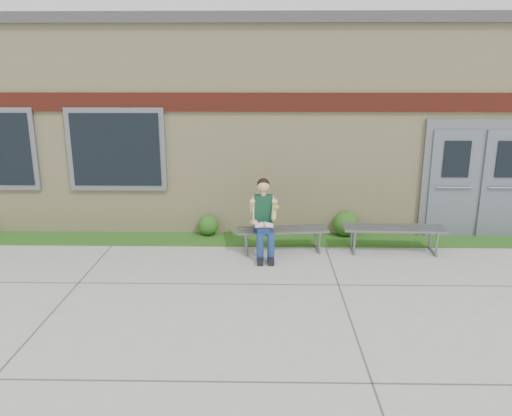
{
  "coord_description": "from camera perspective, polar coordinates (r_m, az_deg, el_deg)",
  "views": [
    {
      "loc": [
        -0.13,
        -6.55,
        3.13
      ],
      "look_at": [
        -0.28,
        1.7,
        0.89
      ],
      "focal_mm": 35.0,
      "sensor_mm": 36.0,
      "label": 1
    }
  ],
  "objects": [
    {
      "name": "shrub_mid",
      "position": [
        9.91,
        -5.47,
        -1.94
      ],
      "size": [
        0.41,
        0.41,
        0.41
      ],
      "primitive_type": "sphere",
      "color": "#194E14",
      "rests_on": "grass_strip"
    },
    {
      "name": "school_building",
      "position": [
        12.58,
        1.68,
        10.5
      ],
      "size": [
        16.2,
        6.22,
        4.2
      ],
      "color": "beige",
      "rests_on": "ground"
    },
    {
      "name": "bench_left",
      "position": [
        9.01,
        3.0,
        -2.96
      ],
      "size": [
        1.67,
        0.62,
        0.42
      ],
      "rotation": [
        0.0,
        0.0,
        0.1
      ],
      "color": "slate",
      "rests_on": "ground"
    },
    {
      "name": "ground",
      "position": [
        7.26,
        2.02,
        -10.34
      ],
      "size": [
        80.0,
        80.0,
        0.0
      ],
      "primitive_type": "plane",
      "color": "#9E9E99",
      "rests_on": "ground"
    },
    {
      "name": "shrub_east",
      "position": [
        9.96,
        10.23,
        -1.76
      ],
      "size": [
        0.5,
        0.5,
        0.5
      ],
      "primitive_type": "sphere",
      "color": "#194E14",
      "rests_on": "grass_strip"
    },
    {
      "name": "grass_strip",
      "position": [
        9.67,
        1.78,
        -3.64
      ],
      "size": [
        16.0,
        0.8,
        0.02
      ],
      "primitive_type": "cube",
      "color": "#194E14",
      "rests_on": "ground"
    },
    {
      "name": "girl",
      "position": [
        8.69,
        0.9,
        -1.08
      ],
      "size": [
        0.52,
        0.85,
        1.36
      ],
      "rotation": [
        0.0,
        0.0,
        0.04
      ],
      "color": "navy",
      "rests_on": "ground"
    },
    {
      "name": "bench_right",
      "position": [
        9.28,
        15.45,
        -2.74
      ],
      "size": [
        1.81,
        0.56,
        0.47
      ],
      "rotation": [
        0.0,
        0.0,
        -0.04
      ],
      "color": "slate",
      "rests_on": "ground"
    }
  ]
}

